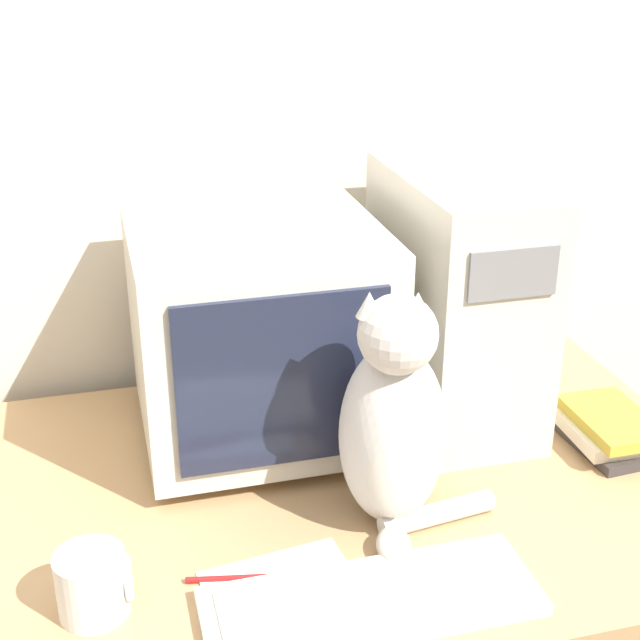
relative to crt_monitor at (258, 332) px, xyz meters
The scene contains 9 objects.
wall_back 0.42m from the crt_monitor, 76.21° to the left, with size 7.00×0.05×2.50m.
crt_monitor is the anchor object (origin of this frame).
computer_tower 0.37m from the crt_monitor, ahead, with size 0.21×0.42×0.46m.
keyboard 0.52m from the crt_monitor, 83.60° to the right, with size 0.46×0.16×0.02m.
cat 0.34m from the crt_monitor, 65.16° to the right, with size 0.26×0.23×0.39m.
book_stack 0.65m from the crt_monitor, 18.99° to the right, with size 0.16×0.19×0.06m.
pen 0.45m from the crt_monitor, 106.66° to the right, with size 0.14×0.04×0.01m.
paper_sheet 0.53m from the crt_monitor, 95.19° to the right, with size 0.25×0.32×0.00m.
mug 0.52m from the crt_monitor, 127.63° to the right, with size 0.10×0.09×0.09m.
Camera 1 is at (-0.33, -0.77, 1.61)m, focal length 50.00 mm.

